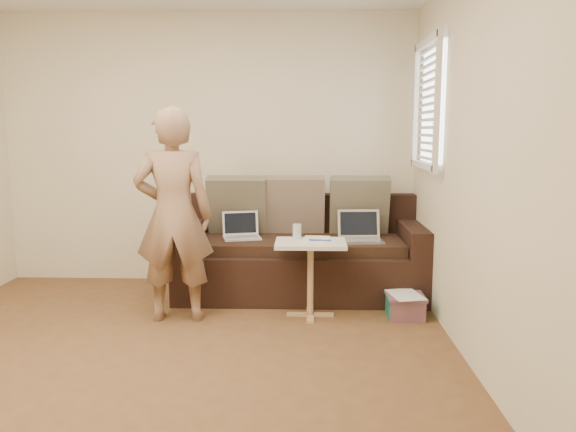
{
  "coord_description": "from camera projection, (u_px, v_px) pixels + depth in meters",
  "views": [
    {
      "loc": [
        0.95,
        -3.24,
        1.49
      ],
      "look_at": [
        0.8,
        1.4,
        0.78
      ],
      "focal_mm": 35.01,
      "sensor_mm": 36.0,
      "label": 1
    }
  ],
  "objects": [
    {
      "name": "wall_back",
      "position": [
        209.0,
        150.0,
        5.48
      ],
      "size": [
        4.0,
        0.0,
        4.0
      ],
      "primitive_type": "plane",
      "rotation": [
        1.57,
        0.0,
        0.0
      ],
      "color": "beige",
      "rests_on": "ground"
    },
    {
      "name": "floor",
      "position": [
        151.0,
        375.0,
        3.45
      ],
      "size": [
        4.5,
        4.5,
        0.0
      ],
      "primitive_type": "plane",
      "color": "brown",
      "rests_on": "ground"
    },
    {
      "name": "pillow_right",
      "position": [
        359.0,
        206.0,
        5.27
      ],
      "size": [
        0.55,
        0.28,
        0.57
      ],
      "primitive_type": null,
      "rotation": [
        0.26,
        0.0,
        0.0
      ],
      "color": "brown",
      "rests_on": "sofa"
    },
    {
      "name": "pillow_left",
      "position": [
        237.0,
        205.0,
        5.29
      ],
      "size": [
        0.55,
        0.29,
        0.57
      ],
      "primitive_type": null,
      "rotation": [
        0.28,
        0.0,
        0.0
      ],
      "color": "brown",
      "rests_on": "sofa"
    },
    {
      "name": "sofa",
      "position": [
        300.0,
        248.0,
        5.11
      ],
      "size": [
        2.2,
        0.95,
        0.85
      ],
      "primitive_type": null,
      "color": "black",
      "rests_on": "ground"
    },
    {
      "name": "laptop_white",
      "position": [
        242.0,
        239.0,
        5.07
      ],
      "size": [
        0.38,
        0.31,
        0.24
      ],
      "primitive_type": null,
      "rotation": [
        0.0,
        0.0,
        0.25
      ],
      "color": "white",
      "rests_on": "sofa"
    },
    {
      "name": "scissors",
      "position": [
        320.0,
        240.0,
        4.46
      ],
      "size": [
        0.19,
        0.12,
        0.02
      ],
      "primitive_type": null,
      "rotation": [
        0.0,
        0.0,
        0.12
      ],
      "color": "silver",
      "rests_on": "side_table"
    },
    {
      "name": "striped_box",
      "position": [
        405.0,
        306.0,
        4.5
      ],
      "size": [
        0.3,
        0.3,
        0.19
      ],
      "primitive_type": null,
      "color": "#CC1E55",
      "rests_on": "ground"
    },
    {
      "name": "pillow_mid",
      "position": [
        295.0,
        205.0,
        5.3
      ],
      "size": [
        0.55,
        0.27,
        0.57
      ],
      "primitive_type": null,
      "rotation": [
        0.24,
        0.0,
        0.0
      ],
      "color": "#715C50",
      "rests_on": "sofa"
    },
    {
      "name": "wall_right",
      "position": [
        491.0,
        164.0,
        3.19
      ],
      "size": [
        0.0,
        4.5,
        4.5
      ],
      "primitive_type": "plane",
      "rotation": [
        1.57,
        0.0,
        -1.57
      ],
      "color": "beige",
      "rests_on": "ground"
    },
    {
      "name": "person",
      "position": [
        174.0,
        215.0,
        4.36
      ],
      "size": [
        0.65,
        0.47,
        1.68
      ],
      "primitive_type": "imported",
      "rotation": [
        0.0,
        0.0,
        3.24
      ],
      "color": "#8C664C",
      "rests_on": "ground"
    },
    {
      "name": "drinking_glass",
      "position": [
        297.0,
        231.0,
        4.56
      ],
      "size": [
        0.07,
        0.07,
        0.12
      ],
      "primitive_type": null,
      "color": "silver",
      "rests_on": "side_table"
    },
    {
      "name": "side_table",
      "position": [
        310.0,
        279.0,
        4.51
      ],
      "size": [
        0.56,
        0.39,
        0.62
      ],
      "primitive_type": null,
      "color": "silver",
      "rests_on": "ground"
    },
    {
      "name": "window_blinds",
      "position": [
        428.0,
        104.0,
        4.61
      ],
      "size": [
        0.12,
        0.88,
        1.08
      ],
      "primitive_type": null,
      "color": "white",
      "rests_on": "wall_right"
    },
    {
      "name": "laptop_silver",
      "position": [
        361.0,
        242.0,
        4.94
      ],
      "size": [
        0.4,
        0.3,
        0.25
      ],
      "primitive_type": null,
      "rotation": [
        0.0,
        0.0,
        0.07
      ],
      "color": "#B7BABC",
      "rests_on": "sofa"
    },
    {
      "name": "paper_on_table",
      "position": [
        316.0,
        239.0,
        4.54
      ],
      "size": [
        0.25,
        0.33,
        0.0
      ],
      "primitive_type": null,
      "rotation": [
        0.0,
        0.0,
        -0.14
      ],
      "color": "white",
      "rests_on": "side_table"
    }
  ]
}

